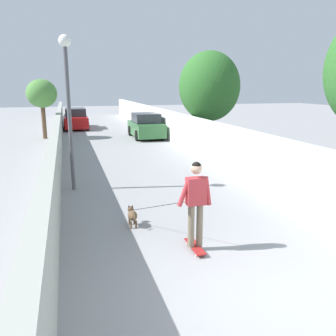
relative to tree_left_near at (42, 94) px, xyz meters
The scene contains 11 objects.
ground_plane 7.02m from the tree_left_near, 140.65° to the right, with size 80.00×80.00×0.00m, color gray.
wall_left 7.32m from the tree_left_near, behind, with size 48.00×0.30×1.54m, color #999E93.
fence_right 10.29m from the tree_left_near, 133.74° to the right, with size 48.00×0.30×1.74m, color white.
tree_left_near is the anchor object (origin of this frame).
tree_right_far 10.39m from the tree_left_near, 125.30° to the right, with size 3.12×3.12×4.96m.
lamp_post 12.00m from the tree_left_near, behind, with size 0.36×0.36×4.69m.
skateboard 17.57m from the tree_left_near, 167.79° to the right, with size 0.80×0.21×0.08m.
person_skateboarder 17.44m from the tree_left_near, 167.79° to the right, with size 0.22×0.71×1.74m.
dog 15.82m from the tree_left_near, behind, with size 1.87×1.10×1.06m.
car_near 6.62m from the tree_left_near, 102.05° to the right, with size 3.85×1.80×1.54m.
car_far 5.71m from the tree_left_near, 22.35° to the right, with size 4.38×1.80×1.54m.
Camera 1 is at (-4.11, 2.77, 3.24)m, focal length 37.58 mm.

